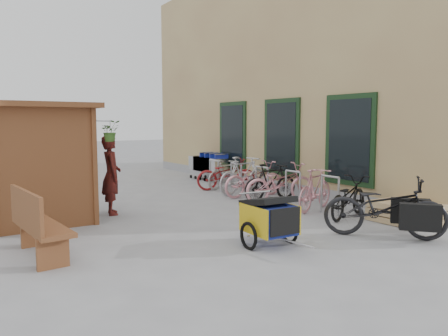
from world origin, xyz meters
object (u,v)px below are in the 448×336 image
kiosk (34,147)px  bike_6 (226,174)px  bike_5 (243,175)px  bike_0 (348,197)px  pallet_stack (406,212)px  child_trailer (269,217)px  bike_7 (226,174)px  bike_3 (271,182)px  cargo_bike (386,207)px  shopping_carts (208,164)px  bench (36,223)px  bike_4 (254,179)px  person_kiosk (111,175)px  bike_1 (315,190)px  bike_2 (280,183)px

kiosk → bike_6: size_ratio=1.38×
bike_5 → bike_0: bearing=173.5°
pallet_stack → child_trailer: 3.39m
bike_7 → bike_3: bearing=166.9°
cargo_bike → shopping_carts: bearing=41.0°
bench → bike_0: bearing=-10.9°
bench → bike_4: size_ratio=0.90×
child_trailer → bike_3: bike_3 is taller
person_kiosk → bike_1: person_kiosk is taller
cargo_bike → bike_4: 4.72m
shopping_carts → bike_6: 2.27m
bike_6 → person_kiosk: bearing=130.3°
bike_0 → bike_5: 3.71m
bike_0 → kiosk: bearing=44.6°
pallet_stack → bike_3: (-0.70, 3.45, 0.27)m
shopping_carts → cargo_bike: cargo_bike is taller
kiosk → bike_4: bearing=3.0°
bike_5 → bike_6: size_ratio=0.99×
shopping_carts → bike_6: (-0.65, -2.17, -0.10)m
pallet_stack → bench: 6.89m
person_kiosk → bike_0: (4.09, -3.09, -0.44)m
cargo_bike → bike_0: bearing=24.0°
shopping_carts → bike_0: size_ratio=1.12×
shopping_carts → kiosk: bearing=-148.3°
shopping_carts → bike_5: 3.16m
bike_6 → bike_7: bike_6 is taller
pallet_stack → bench: size_ratio=0.72×
bike_5 → bike_7: size_ratio=1.21×
bike_3 → bike_5: bearing=3.3°
bike_2 → bike_6: bearing=10.7°
child_trailer → bike_0: 2.86m
cargo_bike → bike_5: cargo_bike is taller
child_trailer → bike_2: size_ratio=0.78×
child_trailer → bike_1: bearing=34.8°
person_kiosk → bike_4: (4.00, 0.11, -0.39)m
bike_5 → bike_7: bearing=-15.5°
bench → child_trailer: bench is taller
cargo_bike → bike_1: cargo_bike is taller
bike_0 → bike_4: bearing=-16.7°
pallet_stack → person_kiosk: 6.24m
bike_4 → bike_6: size_ratio=1.03×
kiosk → bike_6: bearing=16.9°
cargo_bike → bike_5: bearing=43.0°
pallet_stack → bike_2: (-0.67, 3.10, 0.29)m
person_kiosk → child_trailer: bearing=-149.0°
bench → bike_5: size_ratio=0.93×
pallet_stack → bike_4: (-0.70, 4.16, 0.28)m
person_kiosk → bike_2: bearing=-91.3°
bike_1 → bike_7: size_ratio=1.09×
bike_3 → bike_5: (0.01, 1.22, 0.06)m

